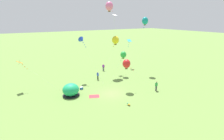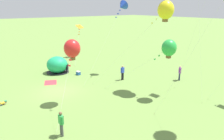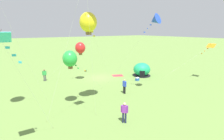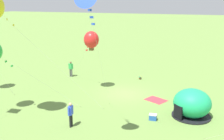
{
  "view_description": "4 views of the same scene",
  "coord_description": "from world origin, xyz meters",
  "px_view_note": "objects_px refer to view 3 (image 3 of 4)",
  "views": [
    {
      "loc": [
        -14.0,
        -23.6,
        12.35
      ],
      "look_at": [
        1.15,
        1.61,
        3.62
      ],
      "focal_mm": 28.0,
      "sensor_mm": 36.0,
      "label": 1
    },
    {
      "loc": [
        19.47,
        -8.09,
        8.16
      ],
      "look_at": [
        1.95,
        5.38,
        1.73
      ],
      "focal_mm": 35.0,
      "sensor_mm": 36.0,
      "label": 2
    },
    {
      "loc": [
        13.28,
        22.4,
        7.25
      ],
      "look_at": [
        0.91,
        4.5,
        2.2
      ],
      "focal_mm": 28.0,
      "sensor_mm": 36.0,
      "label": 3
    },
    {
      "loc": [
        -7.41,
        21.32,
        8.21
      ],
      "look_at": [
        0.45,
        2.07,
        2.71
      ],
      "focal_mm": 42.0,
      "sensor_mm": 36.0,
      "label": 4
    }
  ],
  "objects_px": {
    "person_near_tent": "(124,112)",
    "kite_red": "(80,48)",
    "cooler_box": "(137,79)",
    "person_with_toddler": "(124,86)",
    "kite_blue": "(155,20)",
    "kite_orange": "(210,47)",
    "kite_cyan": "(2,42)",
    "popup_tent": "(142,70)",
    "kite_green": "(70,59)",
    "kite_yellow": "(88,22)",
    "person_far_back": "(44,75)",
    "toddler_crawling": "(86,71)"
  },
  "relations": [
    {
      "from": "person_near_tent",
      "to": "kite_red",
      "type": "relative_size",
      "value": 0.31
    },
    {
      "from": "cooler_box",
      "to": "person_with_toddler",
      "type": "bearing_deg",
      "value": 32.37
    },
    {
      "from": "kite_blue",
      "to": "kite_orange",
      "type": "height_order",
      "value": "kite_blue"
    },
    {
      "from": "kite_red",
      "to": "kite_orange",
      "type": "bearing_deg",
      "value": 148.74
    },
    {
      "from": "person_with_toddler",
      "to": "kite_cyan",
      "type": "bearing_deg",
      "value": 23.51
    },
    {
      "from": "popup_tent",
      "to": "kite_orange",
      "type": "height_order",
      "value": "kite_orange"
    },
    {
      "from": "kite_green",
      "to": "kite_yellow",
      "type": "bearing_deg",
      "value": 145.44
    },
    {
      "from": "person_with_toddler",
      "to": "kite_orange",
      "type": "distance_m",
      "value": 14.41
    },
    {
      "from": "person_with_toddler",
      "to": "person_far_back",
      "type": "relative_size",
      "value": 1.0
    },
    {
      "from": "kite_green",
      "to": "kite_cyan",
      "type": "bearing_deg",
      "value": 44.11
    },
    {
      "from": "person_far_back",
      "to": "person_near_tent",
      "type": "height_order",
      "value": "same"
    },
    {
      "from": "toddler_crawling",
      "to": "person_with_toddler",
      "type": "height_order",
      "value": "person_with_toddler"
    },
    {
      "from": "kite_red",
      "to": "kite_cyan",
      "type": "xyz_separation_m",
      "value": [
        9.58,
        12.31,
        1.88
      ]
    },
    {
      "from": "person_far_back",
      "to": "person_near_tent",
      "type": "bearing_deg",
      "value": 97.99
    },
    {
      "from": "person_near_tent",
      "to": "kite_orange",
      "type": "height_order",
      "value": "kite_orange"
    },
    {
      "from": "kite_orange",
      "to": "kite_green",
      "type": "bearing_deg",
      "value": -6.66
    },
    {
      "from": "toddler_crawling",
      "to": "kite_orange",
      "type": "distance_m",
      "value": 19.88
    },
    {
      "from": "toddler_crawling",
      "to": "kite_blue",
      "type": "distance_m",
      "value": 16.44
    },
    {
      "from": "kite_orange",
      "to": "cooler_box",
      "type": "bearing_deg",
      "value": -31.2
    },
    {
      "from": "kite_red",
      "to": "person_far_back",
      "type": "bearing_deg",
      "value": -37.24
    },
    {
      "from": "person_with_toddler",
      "to": "kite_yellow",
      "type": "relative_size",
      "value": 0.2
    },
    {
      "from": "popup_tent",
      "to": "kite_blue",
      "type": "bearing_deg",
      "value": 53.25
    },
    {
      "from": "popup_tent",
      "to": "kite_red",
      "type": "distance_m",
      "value": 10.39
    },
    {
      "from": "person_far_back",
      "to": "kite_yellow",
      "type": "xyz_separation_m",
      "value": [
        -1.39,
        11.43,
        6.9
      ]
    },
    {
      "from": "person_with_toddler",
      "to": "cooler_box",
      "type": "bearing_deg",
      "value": -147.63
    },
    {
      "from": "kite_orange",
      "to": "kite_green",
      "type": "distance_m",
      "value": 20.15
    },
    {
      "from": "person_near_tent",
      "to": "cooler_box",
      "type": "bearing_deg",
      "value": -137.51
    },
    {
      "from": "kite_blue",
      "to": "toddler_crawling",
      "type": "bearing_deg",
      "value": -85.04
    },
    {
      "from": "person_near_tent",
      "to": "kite_yellow",
      "type": "xyz_separation_m",
      "value": [
        0.8,
        -4.18,
        6.9
      ]
    },
    {
      "from": "cooler_box",
      "to": "person_far_back",
      "type": "relative_size",
      "value": 0.32
    },
    {
      "from": "cooler_box",
      "to": "kite_green",
      "type": "height_order",
      "value": "kite_green"
    },
    {
      "from": "kite_green",
      "to": "popup_tent",
      "type": "bearing_deg",
      "value": -161.21
    },
    {
      "from": "kite_orange",
      "to": "kite_green",
      "type": "relative_size",
      "value": 1.0
    },
    {
      "from": "popup_tent",
      "to": "toddler_crawling",
      "type": "height_order",
      "value": "popup_tent"
    },
    {
      "from": "popup_tent",
      "to": "kite_red",
      "type": "xyz_separation_m",
      "value": [
        9.33,
        -2.56,
        3.81
      ]
    },
    {
      "from": "kite_blue",
      "to": "kite_green",
      "type": "height_order",
      "value": "kite_blue"
    },
    {
      "from": "kite_blue",
      "to": "kite_yellow",
      "type": "xyz_separation_m",
      "value": [
        7.29,
        -0.92,
        -0.34
      ]
    },
    {
      "from": "person_far_back",
      "to": "toddler_crawling",
      "type": "bearing_deg",
      "value": -165.3
    },
    {
      "from": "person_far_back",
      "to": "kite_green",
      "type": "height_order",
      "value": "kite_green"
    },
    {
      "from": "toddler_crawling",
      "to": "kite_cyan",
      "type": "relative_size",
      "value": 0.08
    },
    {
      "from": "toddler_crawling",
      "to": "popup_tent",
      "type": "bearing_deg",
      "value": 128.41
    },
    {
      "from": "person_with_toddler",
      "to": "person_far_back",
      "type": "distance_m",
      "value": 12.23
    },
    {
      "from": "person_with_toddler",
      "to": "person_near_tent",
      "type": "distance_m",
      "value": 6.53
    },
    {
      "from": "person_far_back",
      "to": "kite_yellow",
      "type": "height_order",
      "value": "kite_yellow"
    },
    {
      "from": "toddler_crawling",
      "to": "kite_cyan",
      "type": "xyz_separation_m",
      "value": [
        12.77,
        17.5,
        6.51
      ]
    },
    {
      "from": "person_with_toddler",
      "to": "kite_yellow",
      "type": "height_order",
      "value": "kite_yellow"
    },
    {
      "from": "kite_cyan",
      "to": "kite_yellow",
      "type": "distance_m",
      "value": 7.97
    },
    {
      "from": "popup_tent",
      "to": "kite_orange",
      "type": "xyz_separation_m",
      "value": [
        -6.38,
        6.98,
        3.86
      ]
    },
    {
      "from": "popup_tent",
      "to": "person_with_toddler",
      "type": "relative_size",
      "value": 1.63
    },
    {
      "from": "cooler_box",
      "to": "kite_yellow",
      "type": "relative_size",
      "value": 0.06
    }
  ]
}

